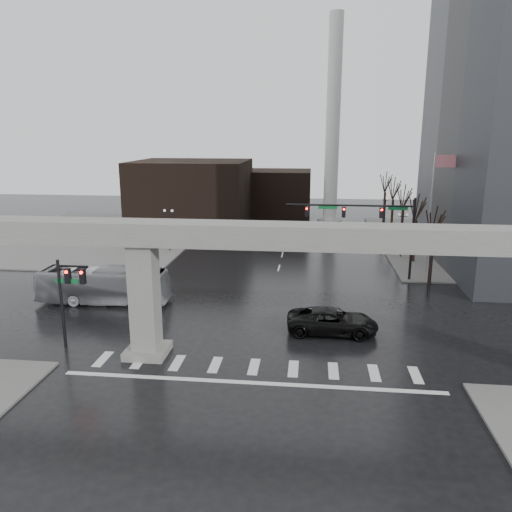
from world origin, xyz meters
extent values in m
plane|color=black|center=(0.00, 0.00, 0.00)|extent=(160.00, 160.00, 0.00)
cube|color=slate|center=(26.00, 36.00, 0.07)|extent=(28.00, 36.00, 0.15)
cube|color=slate|center=(-26.00, 36.00, 0.07)|extent=(28.00, 36.00, 0.15)
cube|color=gray|center=(0.00, 0.00, 8.00)|extent=(48.00, 2.20, 1.40)
cube|color=gray|center=(-7.00, 0.00, 3.65)|extent=(1.60, 1.60, 7.30)
cube|color=gray|center=(-7.00, 0.00, 0.25)|extent=(2.60, 2.60, 0.50)
cube|color=black|center=(-14.00, 42.00, 5.00)|extent=(16.00, 14.00, 10.00)
cube|color=black|center=(-2.00, 52.00, 4.00)|extent=(10.00, 10.00, 8.00)
cylinder|color=white|center=(6.00, 46.00, 15.00)|extent=(2.00, 2.00, 30.00)
cylinder|color=gray|center=(6.00, 46.00, 0.60)|extent=(3.60, 3.60, 1.20)
cylinder|color=black|center=(12.80, 18.80, 4.00)|extent=(0.24, 0.24, 8.00)
cylinder|color=black|center=(6.80, 18.80, 7.20)|extent=(12.00, 0.18, 0.18)
cube|color=black|center=(9.80, 18.80, 6.55)|extent=(0.35, 0.30, 1.00)
cube|color=black|center=(6.30, 18.80, 6.55)|extent=(0.35, 0.30, 1.00)
cube|color=black|center=(2.80, 18.80, 6.55)|extent=(0.35, 0.30, 1.00)
sphere|color=#FF0C05|center=(9.80, 18.62, 6.85)|extent=(0.20, 0.20, 0.20)
cube|color=#0D602C|center=(11.30, 18.80, 7.00)|extent=(1.80, 0.05, 0.35)
cube|color=#0D602C|center=(4.80, 18.80, 7.00)|extent=(1.80, 0.05, 0.35)
cylinder|color=black|center=(-12.80, 0.50, 3.00)|extent=(0.20, 0.20, 6.00)
cylinder|color=black|center=(-11.80, 0.50, 5.60)|extent=(2.00, 0.14, 0.14)
cube|color=black|center=(-12.20, 0.50, 4.95)|extent=(0.35, 0.30, 1.00)
cube|color=black|center=(-11.20, 0.50, 4.95)|extent=(0.35, 0.30, 1.00)
cube|color=#0D602C|center=(-12.30, 0.50, 4.60)|extent=(1.60, 0.05, 0.30)
cylinder|color=silver|center=(15.00, 22.00, 6.00)|extent=(0.12, 0.12, 12.00)
cube|color=red|center=(16.00, 22.00, 11.20)|extent=(2.00, 0.03, 1.20)
cylinder|color=black|center=(13.50, 14.00, 2.40)|extent=(0.14, 0.14, 4.80)
cube|color=black|center=(13.50, 14.00, 4.75)|extent=(0.90, 0.06, 0.06)
sphere|color=silver|center=(13.05, 14.00, 4.95)|extent=(0.32, 0.32, 0.32)
sphere|color=silver|center=(13.95, 14.00, 4.95)|extent=(0.32, 0.32, 0.32)
cylinder|color=black|center=(13.50, 28.00, 2.40)|extent=(0.14, 0.14, 4.80)
cube|color=black|center=(13.50, 28.00, 4.75)|extent=(0.90, 0.06, 0.06)
sphere|color=silver|center=(13.05, 28.00, 4.95)|extent=(0.32, 0.32, 0.32)
sphere|color=silver|center=(13.95, 28.00, 4.95)|extent=(0.32, 0.32, 0.32)
cylinder|color=black|center=(13.50, 42.00, 2.40)|extent=(0.14, 0.14, 4.80)
cube|color=black|center=(13.50, 42.00, 4.75)|extent=(0.90, 0.06, 0.06)
sphere|color=silver|center=(13.05, 42.00, 4.95)|extent=(0.32, 0.32, 0.32)
sphere|color=silver|center=(13.95, 42.00, 4.95)|extent=(0.32, 0.32, 0.32)
cylinder|color=black|center=(-13.50, 14.00, 2.40)|extent=(0.14, 0.14, 4.80)
cube|color=black|center=(-13.50, 14.00, 4.75)|extent=(0.90, 0.06, 0.06)
sphere|color=silver|center=(-13.95, 14.00, 4.95)|extent=(0.32, 0.32, 0.32)
sphere|color=silver|center=(-13.05, 14.00, 4.95)|extent=(0.32, 0.32, 0.32)
cylinder|color=black|center=(-13.50, 28.00, 2.40)|extent=(0.14, 0.14, 4.80)
cube|color=black|center=(-13.50, 28.00, 4.75)|extent=(0.90, 0.06, 0.06)
sphere|color=silver|center=(-13.95, 28.00, 4.95)|extent=(0.32, 0.32, 0.32)
sphere|color=silver|center=(-13.05, 28.00, 4.95)|extent=(0.32, 0.32, 0.32)
cylinder|color=black|center=(-13.50, 42.00, 2.40)|extent=(0.14, 0.14, 4.80)
cube|color=black|center=(-13.50, 42.00, 4.75)|extent=(0.90, 0.06, 0.06)
sphere|color=silver|center=(-13.95, 42.00, 4.95)|extent=(0.32, 0.32, 0.32)
sphere|color=silver|center=(-13.05, 42.00, 4.95)|extent=(0.32, 0.32, 0.32)
cylinder|color=black|center=(14.50, 18.00, 2.27)|extent=(0.34, 0.34, 4.55)
cylinder|color=black|center=(14.50, 18.00, 6.01)|extent=(0.12, 1.52, 2.98)
cylinder|color=black|center=(15.00, 18.25, 5.78)|extent=(0.83, 1.14, 2.51)
cylinder|color=black|center=(14.50, 26.00, 2.33)|extent=(0.34, 0.34, 4.66)
cylinder|color=black|center=(14.50, 26.00, 6.15)|extent=(0.12, 1.55, 3.05)
cylinder|color=black|center=(15.00, 26.25, 5.91)|extent=(0.85, 1.16, 2.57)
cylinder|color=black|center=(14.50, 34.00, 2.38)|extent=(0.34, 0.34, 4.76)
cylinder|color=black|center=(14.50, 34.00, 6.29)|extent=(0.12, 1.59, 3.11)
cylinder|color=black|center=(15.00, 34.25, 6.05)|extent=(0.86, 1.18, 2.62)
cylinder|color=black|center=(14.50, 42.00, 2.43)|extent=(0.34, 0.34, 4.87)
cylinder|color=black|center=(14.50, 42.00, 6.43)|extent=(0.12, 1.62, 3.18)
cylinder|color=black|center=(15.00, 42.25, 6.18)|extent=(0.88, 1.20, 2.68)
cylinder|color=black|center=(14.50, 50.00, 2.48)|extent=(0.34, 0.34, 4.97)
cylinder|color=black|center=(14.50, 50.00, 6.57)|extent=(0.12, 1.65, 3.25)
cylinder|color=black|center=(15.00, 50.25, 6.31)|extent=(0.89, 1.23, 2.74)
imported|color=black|center=(4.92, 4.88, 0.89)|extent=(6.43, 3.01, 1.78)
imported|color=#B4B4B9|center=(-13.83, 9.32, 1.53)|extent=(11.04, 2.82, 3.06)
camera|label=1|loc=(3.21, -28.69, 13.88)|focal=35.00mm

